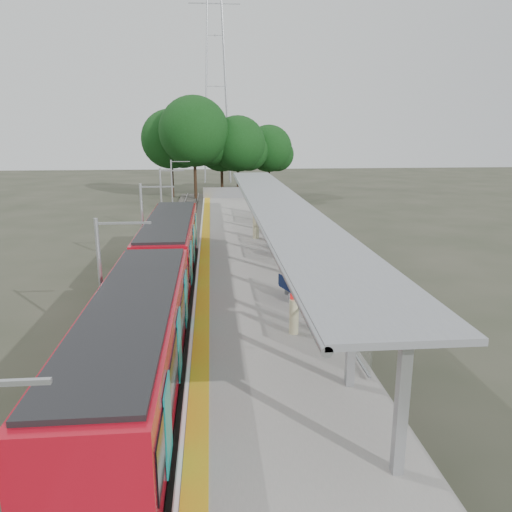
{
  "coord_description": "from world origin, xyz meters",
  "views": [
    {
      "loc": [
        -2.04,
        -11.44,
        8.56
      ],
      "look_at": [
        0.13,
        13.01,
        2.3
      ],
      "focal_mm": 35.0,
      "sensor_mm": 36.0,
      "label": 1
    }
  ],
  "objects": [
    {
      "name": "bench_far",
      "position": [
        2.62,
        24.56,
        1.49
      ],
      "size": [
        0.86,
        1.4,
        0.92
      ],
      "rotation": [
        0.0,
        0.0,
        -0.36
      ],
      "color": "#0F1E4C",
      "rests_on": "platform"
    },
    {
      "name": "tree_cluster",
      "position": [
        -2.02,
        52.72,
        7.25
      ],
      "size": [
        19.47,
        12.35,
        12.5
      ],
      "color": "#382316",
      "rests_on": "ground"
    },
    {
      "name": "trackbed",
      "position": [
        -4.5,
        20.0,
        0.12
      ],
      "size": [
        3.0,
        70.0,
        0.24
      ],
      "primitive_type": "cube",
      "color": "#59544C",
      "rests_on": "ground"
    },
    {
      "name": "train",
      "position": [
        -4.5,
        10.02,
        2.05
      ],
      "size": [
        2.74,
        27.6,
        3.62
      ],
      "color": "black",
      "rests_on": "ground"
    },
    {
      "name": "info_pillar_near",
      "position": [
        0.96,
        6.06,
        1.69
      ],
      "size": [
        0.36,
        0.36,
        1.6
      ],
      "rotation": [
        0.0,
        0.0,
        -0.08
      ],
      "color": "beige",
      "rests_on": "platform"
    },
    {
      "name": "litter_bin",
      "position": [
        1.8,
        17.57,
        1.47
      ],
      "size": [
        0.52,
        0.52,
        0.95
      ],
      "primitive_type": "cylinder",
      "rotation": [
        0.0,
        0.0,
        -0.13
      ],
      "color": "#9EA0A5",
      "rests_on": "platform"
    },
    {
      "name": "platform",
      "position": [
        0.0,
        20.0,
        0.5
      ],
      "size": [
        6.0,
        50.0,
        1.0
      ],
      "primitive_type": "cube",
      "color": "gray",
      "rests_on": "ground"
    },
    {
      "name": "bench_mid",
      "position": [
        2.16,
        19.69,
        1.55
      ],
      "size": [
        1.03,
        1.59,
        1.04
      ],
      "rotation": [
        0.0,
        0.0,
        0.39
      ],
      "color": "#0F1E4C",
      "rests_on": "platform"
    },
    {
      "name": "pylon",
      "position": [
        -1.0,
        73.0,
        19.0
      ],
      "size": [
        8.0,
        4.0,
        38.0
      ],
      "primitive_type": null,
      "color": "#9EA0A5",
      "rests_on": "ground"
    },
    {
      "name": "ground",
      "position": [
        0.0,
        0.0,
        0.0
      ],
      "size": [
        200.0,
        200.0,
        0.0
      ],
      "primitive_type": "plane",
      "color": "#474438",
      "rests_on": "ground"
    },
    {
      "name": "info_pillar_far",
      "position": [
        1.03,
        23.22,
        1.85
      ],
      "size": [
        0.44,
        0.44,
        1.96
      ],
      "rotation": [
        0.0,
        0.0,
        0.35
      ],
      "color": "beige",
      "rests_on": "platform"
    },
    {
      "name": "tactile_strip",
      "position": [
        -2.55,
        20.0,
        1.01
      ],
      "size": [
        0.6,
        50.0,
        0.02
      ],
      "primitive_type": "cube",
      "color": "gold",
      "rests_on": "platform"
    },
    {
      "name": "catenary_masts",
      "position": [
        -6.22,
        19.0,
        2.91
      ],
      "size": [
        2.08,
        48.16,
        5.4
      ],
      "color": "#9EA0A5",
      "rests_on": "ground"
    },
    {
      "name": "canopy",
      "position": [
        1.61,
        16.19,
        4.2
      ],
      "size": [
        3.27,
        38.0,
        3.66
      ],
      "color": "#9EA0A5",
      "rests_on": "platform"
    },
    {
      "name": "bench_near",
      "position": [
        1.37,
        10.13,
        1.52
      ],
      "size": [
        0.92,
        1.51,
        0.99
      ],
      "rotation": [
        0.0,
        0.0,
        0.35
      ],
      "color": "#0F1E4C",
      "rests_on": "platform"
    },
    {
      "name": "end_fence",
      "position": [
        0.0,
        44.95,
        1.6
      ],
      "size": [
        6.0,
        0.1,
        1.2
      ],
      "primitive_type": "cube",
      "color": "#9EA0A5",
      "rests_on": "platform"
    }
  ]
}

